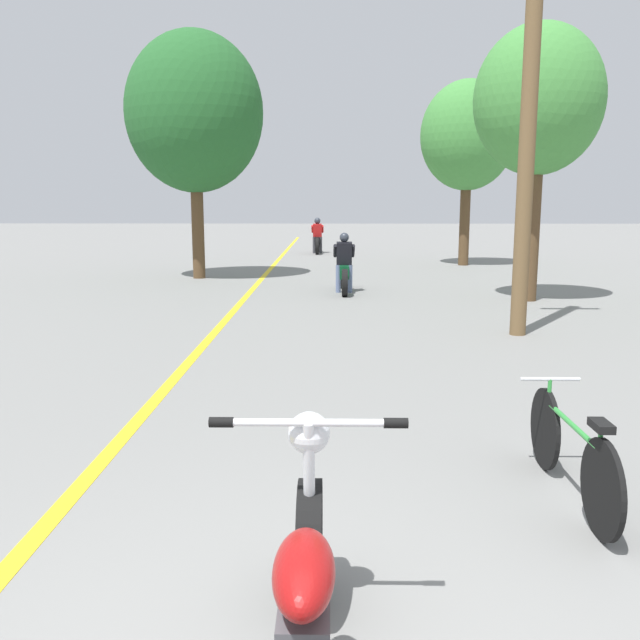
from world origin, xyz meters
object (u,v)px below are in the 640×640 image
bicycle_parked (571,452)px  roadside_tree_right_near (539,102)px  motorcycle_rider_lead (344,270)px  motorcycle_rider_far (317,240)px  roadside_tree_left (194,113)px  motorcycle_foreground (305,613)px  roadside_tree_right_far (468,136)px  utility_pole (531,79)px

bicycle_parked → roadside_tree_right_near: bearing=75.5°
roadside_tree_right_near → bicycle_parked: 10.40m
motorcycle_rider_lead → bicycle_parked: motorcycle_rider_lead is taller
motorcycle_rider_far → bicycle_parked: (2.13, -22.25, -0.19)m
roadside_tree_right_near → roadside_tree_left: size_ratio=0.87×
motorcycle_rider_far → bicycle_parked: 22.35m
roadside_tree_right_near → bicycle_parked: (-2.44, -9.45, -3.59)m
roadside_tree_right_near → motorcycle_foreground: (-4.18, -11.44, -3.50)m
roadside_tree_right_near → motorcycle_rider_lead: size_ratio=2.79×
motorcycle_rider_lead → motorcycle_rider_far: motorcycle_rider_far is taller
roadside_tree_right_near → roadside_tree_right_far: size_ratio=0.95×
roadside_tree_right_far → roadside_tree_left: (-7.73, -3.80, 0.24)m
utility_pole → motorcycle_rider_lead: (-2.56, 4.86, -3.24)m
motorcycle_rider_lead → motorcycle_foreground: bearing=-91.9°
roadside_tree_left → utility_pole: bearing=-50.3°
roadside_tree_right_near → roadside_tree_right_far: bearing=88.7°
roadside_tree_right_far → bicycle_parked: bearing=-98.6°
motorcycle_rider_lead → motorcycle_rider_far: 11.59m
roadside_tree_left → roadside_tree_right_near: bearing=-28.0°
utility_pole → roadside_tree_right_near: bearing=71.6°
motorcycle_rider_far → bicycle_parked: motorcycle_rider_far is taller
utility_pole → roadside_tree_left: (-6.35, 7.64, 0.49)m
utility_pole → motorcycle_foreground: 9.00m
roadside_tree_right_far → motorcycle_foreground: (-4.36, -19.26, -3.56)m
motorcycle_rider_far → bicycle_parked: bearing=-84.5°
roadside_tree_left → motorcycle_rider_lead: (3.79, -2.78, -3.73)m
motorcycle_foreground → roadside_tree_left: bearing=102.3°
roadside_tree_right_near → bicycle_parked: size_ratio=3.16×
roadside_tree_right_far → bicycle_parked: size_ratio=3.32×
utility_pole → roadside_tree_right_near: (1.20, 3.62, 0.19)m
motorcycle_rider_far → roadside_tree_right_far: bearing=-46.4°
bicycle_parked → motorcycle_rider_lead: bearing=97.0°
utility_pole → bicycle_parked: 6.86m
utility_pole → roadside_tree_right_near: 3.82m
roadside_tree_left → motorcycle_foreground: bearing=-77.7°
roadside_tree_right_far → motorcycle_rider_far: (-4.75, 4.98, -3.47)m
roadside_tree_right_far → motorcycle_rider_far: bearing=133.6°
utility_pole → motorcycle_foreground: size_ratio=3.34×
roadside_tree_left → motorcycle_foreground: roadside_tree_left is taller
roadside_tree_right_near → motorcycle_rider_lead: 5.24m
utility_pole → motorcycle_rider_lead: 6.38m
roadside_tree_right_far → bicycle_parked: (-2.62, -17.27, -3.66)m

